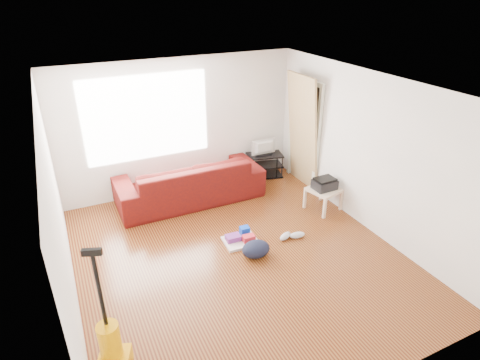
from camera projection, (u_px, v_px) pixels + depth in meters
name	position (u px, v px, depth m)	size (l,w,h in m)	color
room	(238.00, 175.00, 5.55)	(4.51, 5.01, 2.51)	#45170B
sofa	(191.00, 199.00, 7.51)	(2.64, 1.03, 0.77)	#350A0C
tv_stand	(264.00, 165.00, 8.28)	(0.79, 0.57, 0.49)	black
tv	(265.00, 148.00, 8.10)	(0.53, 0.07, 0.30)	black
side_table	(324.00, 192.00, 7.05)	(0.60, 0.60, 0.40)	#D1B190
printer	(325.00, 184.00, 6.97)	(0.39, 0.30, 0.20)	black
bucket	(207.00, 205.00, 7.32)	(0.27, 0.27, 0.27)	#052790
toilet_paper	(205.00, 196.00, 7.23)	(0.13, 0.13, 0.12)	beige
cleaning_tray	(241.00, 238.00, 6.26)	(0.53, 0.44, 0.18)	silver
backpack	(256.00, 255.00, 5.97)	(0.43, 0.34, 0.24)	black
sneakers	(291.00, 236.00, 6.34)	(0.46, 0.23, 0.10)	#BABAC6
vacuum	(112.00, 351.00, 4.09)	(0.42, 0.45, 1.51)	#DD9500
door_panel	(299.00, 183.00, 8.10)	(0.04, 0.88, 2.19)	#AC8B49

